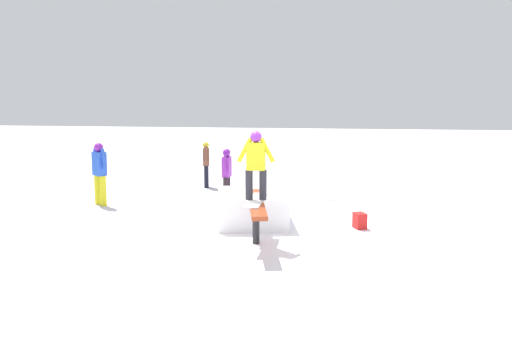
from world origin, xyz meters
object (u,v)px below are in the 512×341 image
(main_rider_on_rail, at_px, (256,167))
(backpack_on_snow, at_px, (360,221))
(loose_snowboard_white, at_px, (348,198))
(bystander_brown, at_px, (206,162))
(rail_feature, at_px, (256,208))
(bystander_purple, at_px, (227,172))
(bystander_blue, at_px, (100,170))

(main_rider_on_rail, distance_m, backpack_on_snow, 2.87)
(loose_snowboard_white, bearing_deg, main_rider_on_rail, 44.22)
(main_rider_on_rail, height_order, backpack_on_snow, main_rider_on_rail)
(bystander_brown, bearing_deg, backpack_on_snow, 33.28)
(rail_feature, height_order, bystander_purple, bystander_purple)
(loose_snowboard_white, xyz_separation_m, backpack_on_snow, (3.23, 0.15, 0.16))
(main_rider_on_rail, bearing_deg, bystander_brown, -158.27)
(bystander_purple, relative_size, backpack_on_snow, 4.16)
(bystander_blue, distance_m, loose_snowboard_white, 6.60)
(main_rider_on_rail, height_order, bystander_blue, main_rider_on_rail)
(bystander_blue, distance_m, bystander_brown, 3.62)
(rail_feature, relative_size, loose_snowboard_white, 1.77)
(loose_snowboard_white, bearing_deg, bystander_blue, -9.30)
(loose_snowboard_white, bearing_deg, bystander_purple, -9.92)
(rail_feature, distance_m, main_rider_on_rail, 0.80)
(main_rider_on_rail, distance_m, bystander_purple, 4.18)
(loose_snowboard_white, relative_size, backpack_on_snow, 4.40)
(bystander_purple, bearing_deg, rail_feature, -159.12)
(backpack_on_snow, bearing_deg, loose_snowboard_white, -18.57)
(bystander_blue, bearing_deg, main_rider_on_rail, -178.05)
(main_rider_on_rail, xyz_separation_m, bystander_brown, (-5.98, -2.27, -0.74))
(bystander_brown, distance_m, loose_snowboard_white, 4.45)
(rail_feature, xyz_separation_m, loose_snowboard_white, (-4.69, 1.92, -0.71))
(rail_feature, distance_m, loose_snowboard_white, 5.11)
(bystander_purple, xyz_separation_m, loose_snowboard_white, (-0.77, 3.19, -0.78))
(backpack_on_snow, bearing_deg, bystander_blue, 54.73)
(rail_feature, distance_m, bystander_brown, 6.40)
(bystander_brown, bearing_deg, bystander_blue, -47.13)
(bystander_blue, height_order, loose_snowboard_white, bystander_blue)
(main_rider_on_rail, bearing_deg, bystander_purple, -161.03)
(main_rider_on_rail, xyz_separation_m, backpack_on_snow, (-1.46, 2.07, -1.35))
(bystander_brown, bearing_deg, rail_feature, 10.22)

